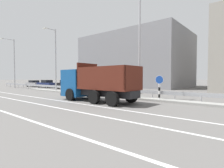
{
  "coord_description": "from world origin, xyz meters",
  "views": [
    {
      "loc": [
        9.51,
        -11.15,
        1.99
      ],
      "look_at": [
        -0.45,
        0.93,
        1.4
      ],
      "focal_mm": 28.0,
      "sensor_mm": 36.0,
      "label": 1
    }
  ],
  "objects_px": {
    "parked_car_3": "(93,85)",
    "median_road_sign": "(159,88)",
    "street_lamp_0": "(13,61)",
    "church_tower": "(221,57)",
    "parked_car_1": "(47,84)",
    "street_lamp_1": "(55,57)",
    "parked_car_2": "(68,84)",
    "parked_car_0": "(34,83)",
    "street_lamp_2": "(138,38)",
    "parked_car_4": "(124,87)",
    "dump_truck": "(89,85)"
  },
  "relations": [
    {
      "from": "parked_car_3",
      "to": "median_road_sign",
      "type": "bearing_deg",
      "value": -111.0
    },
    {
      "from": "street_lamp_0",
      "to": "church_tower",
      "type": "bearing_deg",
      "value": 48.54
    },
    {
      "from": "parked_car_1",
      "to": "parked_car_3",
      "type": "bearing_deg",
      "value": -90.82
    },
    {
      "from": "median_road_sign",
      "to": "street_lamp_0",
      "type": "bearing_deg",
      "value": -179.38
    },
    {
      "from": "parked_car_1",
      "to": "street_lamp_1",
      "type": "bearing_deg",
      "value": -118.51
    },
    {
      "from": "street_lamp_0",
      "to": "parked_car_2",
      "type": "height_order",
      "value": "street_lamp_0"
    },
    {
      "from": "street_lamp_1",
      "to": "parked_car_0",
      "type": "distance_m",
      "value": 16.68
    },
    {
      "from": "street_lamp_2",
      "to": "parked_car_0",
      "type": "distance_m",
      "value": 29.68
    },
    {
      "from": "parked_car_1",
      "to": "parked_car_3",
      "type": "height_order",
      "value": "parked_car_1"
    },
    {
      "from": "street_lamp_2",
      "to": "parked_car_0",
      "type": "bearing_deg",
      "value": 170.51
    },
    {
      "from": "street_lamp_1",
      "to": "church_tower",
      "type": "relative_size",
      "value": 0.6
    },
    {
      "from": "parked_car_2",
      "to": "parked_car_3",
      "type": "bearing_deg",
      "value": 91.38
    },
    {
      "from": "street_lamp_2",
      "to": "parked_car_4",
      "type": "distance_m",
      "value": 8.55
    },
    {
      "from": "dump_truck",
      "to": "parked_car_0",
      "type": "bearing_deg",
      "value": 73.78
    },
    {
      "from": "parked_car_1",
      "to": "church_tower",
      "type": "height_order",
      "value": "church_tower"
    },
    {
      "from": "median_road_sign",
      "to": "church_tower",
      "type": "height_order",
      "value": "church_tower"
    },
    {
      "from": "median_road_sign",
      "to": "street_lamp_0",
      "type": "xyz_separation_m",
      "value": [
        -28.73,
        -0.31,
        3.9
      ]
    },
    {
      "from": "parked_car_1",
      "to": "church_tower",
      "type": "xyz_separation_m",
      "value": [
        25.41,
        27.83,
        5.9
      ]
    },
    {
      "from": "parked_car_1",
      "to": "median_road_sign",
      "type": "bearing_deg",
      "value": -104.21
    },
    {
      "from": "parked_car_4",
      "to": "church_tower",
      "type": "height_order",
      "value": "church_tower"
    },
    {
      "from": "median_road_sign",
      "to": "parked_car_3",
      "type": "bearing_deg",
      "value": 158.53
    },
    {
      "from": "median_road_sign",
      "to": "street_lamp_1",
      "type": "relative_size",
      "value": 0.25
    },
    {
      "from": "street_lamp_0",
      "to": "parked_car_3",
      "type": "distance_m",
      "value": 17.08
    },
    {
      "from": "dump_truck",
      "to": "parked_car_0",
      "type": "relative_size",
      "value": 1.85
    },
    {
      "from": "street_lamp_2",
      "to": "parked_car_2",
      "type": "relative_size",
      "value": 1.98
    },
    {
      "from": "parked_car_2",
      "to": "parked_car_3",
      "type": "distance_m",
      "value": 5.67
    },
    {
      "from": "median_road_sign",
      "to": "street_lamp_2",
      "type": "height_order",
      "value": "street_lamp_2"
    },
    {
      "from": "parked_car_2",
      "to": "church_tower",
      "type": "xyz_separation_m",
      "value": [
        18.78,
        27.69,
        5.87
      ]
    },
    {
      "from": "street_lamp_2",
      "to": "parked_car_4",
      "type": "bearing_deg",
      "value": 135.58
    },
    {
      "from": "street_lamp_2",
      "to": "parked_car_2",
      "type": "distance_m",
      "value": 18.16
    },
    {
      "from": "parked_car_0",
      "to": "dump_truck",
      "type": "bearing_deg",
      "value": 70.03
    },
    {
      "from": "street_lamp_1",
      "to": "parked_car_1",
      "type": "xyz_separation_m",
      "value": [
        -10.09,
        4.52,
        -4.01
      ]
    },
    {
      "from": "median_road_sign",
      "to": "parked_car_4",
      "type": "height_order",
      "value": "median_road_sign"
    },
    {
      "from": "parked_car_2",
      "to": "parked_car_4",
      "type": "distance_m",
      "value": 11.82
    },
    {
      "from": "street_lamp_1",
      "to": "parked_car_4",
      "type": "distance_m",
      "value": 10.48
    },
    {
      "from": "parked_car_2",
      "to": "street_lamp_2",
      "type": "bearing_deg",
      "value": 69.22
    },
    {
      "from": "street_lamp_0",
      "to": "parked_car_2",
      "type": "bearing_deg",
      "value": 25.94
    },
    {
      "from": "parked_car_3",
      "to": "church_tower",
      "type": "bearing_deg",
      "value": -25.43
    },
    {
      "from": "street_lamp_1",
      "to": "parked_car_3",
      "type": "xyz_separation_m",
      "value": [
        2.18,
        5.28,
        -4.0
      ]
    },
    {
      "from": "street_lamp_2",
      "to": "parked_car_0",
      "type": "height_order",
      "value": "street_lamp_2"
    },
    {
      "from": "dump_truck",
      "to": "street_lamp_2",
      "type": "bearing_deg",
      "value": -42.72
    },
    {
      "from": "dump_truck",
      "to": "parked_car_1",
      "type": "height_order",
      "value": "dump_truck"
    },
    {
      "from": "parked_car_1",
      "to": "street_lamp_0",
      "type": "bearing_deg",
      "value": 140.29
    },
    {
      "from": "median_road_sign",
      "to": "parked_car_4",
      "type": "relative_size",
      "value": 0.53
    },
    {
      "from": "street_lamp_1",
      "to": "street_lamp_2",
      "type": "height_order",
      "value": "street_lamp_2"
    },
    {
      "from": "street_lamp_1",
      "to": "dump_truck",
      "type": "bearing_deg",
      "value": -17.39
    },
    {
      "from": "street_lamp_1",
      "to": "church_tower",
      "type": "bearing_deg",
      "value": 64.65
    },
    {
      "from": "street_lamp_0",
      "to": "parked_car_4",
      "type": "relative_size",
      "value": 2.23
    },
    {
      "from": "street_lamp_0",
      "to": "dump_truck",
      "type": "bearing_deg",
      "value": -7.34
    },
    {
      "from": "parked_car_0",
      "to": "street_lamp_2",
      "type": "bearing_deg",
      "value": 77.64
    }
  ]
}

